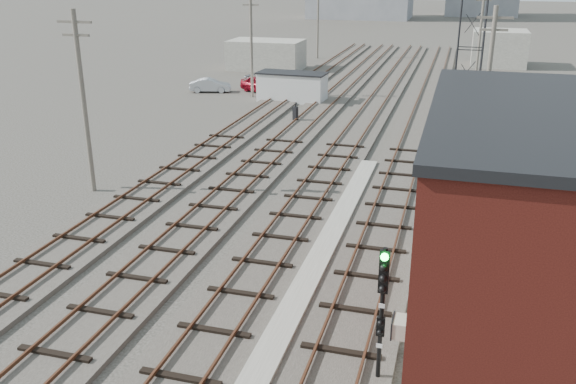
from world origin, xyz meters
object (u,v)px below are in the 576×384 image
at_px(car_grey, 270,83).
at_px(car_red, 261,84).
at_px(switch_stand, 295,114).
at_px(site_trailer, 292,87).
at_px(signal_mast, 382,306).
at_px(car_silver, 210,85).

bearing_deg(car_grey, car_red, 154.61).
xyz_separation_m(switch_stand, site_trailer, (-2.27, 7.27, 0.59)).
bearing_deg(car_grey, switch_stand, -145.19).
relative_size(signal_mast, car_grey, 0.88).
relative_size(switch_stand, car_red, 0.33).
bearing_deg(switch_stand, site_trailer, 128.34).
bearing_deg(switch_stand, car_silver, 160.21).
distance_m(switch_stand, car_red, 11.94).
bearing_deg(switch_stand, signal_mast, -49.45).
relative_size(switch_stand, car_grey, 0.29).
height_order(signal_mast, site_trailer, signal_mast).
bearing_deg(signal_mast, switch_stand, 109.54).
height_order(signal_mast, car_silver, signal_mast).
height_order(site_trailer, car_red, site_trailer).
bearing_deg(car_grey, car_silver, 121.08).
height_order(car_red, car_silver, car_red).
bearing_deg(car_silver, signal_mast, -166.83).
bearing_deg(switch_stand, car_red, 141.65).
height_order(switch_stand, car_grey, switch_stand).
bearing_deg(car_red, switch_stand, -120.90).
relative_size(signal_mast, site_trailer, 0.69).
distance_m(signal_mast, switch_stand, 30.13).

